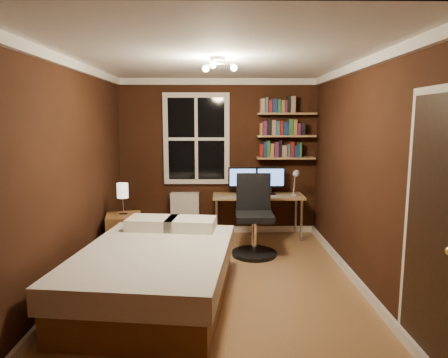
{
  "coord_description": "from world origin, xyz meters",
  "views": [
    {
      "loc": [
        0.02,
        -4.37,
        1.87
      ],
      "look_at": [
        0.08,
        0.45,
        1.14
      ],
      "focal_mm": 32.0,
      "sensor_mm": 36.0,
      "label": 1
    }
  ],
  "objects_px": {
    "nightstand": "(124,235)",
    "desk": "(258,199)",
    "radiator": "(185,213)",
    "desk_lamp": "(295,182)",
    "monitor_left": "(243,181)",
    "bed": "(155,273)",
    "monitor_right": "(271,181)",
    "bedside_lamp": "(123,199)",
    "office_chair": "(254,223)"
  },
  "relations": [
    {
      "from": "nightstand",
      "to": "desk",
      "type": "xyz_separation_m",
      "value": [
        1.92,
        0.86,
        0.33
      ]
    },
    {
      "from": "radiator",
      "to": "desk_lamp",
      "type": "height_order",
      "value": "desk_lamp"
    },
    {
      "from": "nightstand",
      "to": "monitor_left",
      "type": "height_order",
      "value": "monitor_left"
    },
    {
      "from": "desk",
      "to": "desk_lamp",
      "type": "distance_m",
      "value": 0.64
    },
    {
      "from": "desk",
      "to": "monitor_left",
      "type": "xyz_separation_m",
      "value": [
        -0.24,
        0.07,
        0.28
      ]
    },
    {
      "from": "bed",
      "to": "monitor_right",
      "type": "height_order",
      "value": "monitor_right"
    },
    {
      "from": "bedside_lamp",
      "to": "desk",
      "type": "relative_size",
      "value": 0.31
    },
    {
      "from": "bedside_lamp",
      "to": "desk",
      "type": "xyz_separation_m",
      "value": [
        1.92,
        0.86,
        -0.18
      ]
    },
    {
      "from": "nightstand",
      "to": "desk_lamp",
      "type": "xyz_separation_m",
      "value": [
        2.49,
        0.75,
        0.61
      ]
    },
    {
      "from": "desk_lamp",
      "to": "office_chair",
      "type": "distance_m",
      "value": 1.1
    },
    {
      "from": "nightstand",
      "to": "office_chair",
      "type": "distance_m",
      "value": 1.8
    },
    {
      "from": "desk",
      "to": "nightstand",
      "type": "bearing_deg",
      "value": -155.82
    },
    {
      "from": "monitor_right",
      "to": "radiator",
      "type": "bearing_deg",
      "value": 176.01
    },
    {
      "from": "monitor_left",
      "to": "desk",
      "type": "bearing_deg",
      "value": -16.53
    },
    {
      "from": "nightstand",
      "to": "monitor_right",
      "type": "relative_size",
      "value": 1.25
    },
    {
      "from": "desk_lamp",
      "to": "office_chair",
      "type": "relative_size",
      "value": 0.39
    },
    {
      "from": "nightstand",
      "to": "desk_lamp",
      "type": "bearing_deg",
      "value": 4.99
    },
    {
      "from": "nightstand",
      "to": "office_chair",
      "type": "bearing_deg",
      "value": -10.77
    },
    {
      "from": "bed",
      "to": "office_chair",
      "type": "distance_m",
      "value": 1.84
    },
    {
      "from": "radiator",
      "to": "office_chair",
      "type": "distance_m",
      "value": 1.45
    },
    {
      "from": "bed",
      "to": "monitor_left",
      "type": "bearing_deg",
      "value": 72.77
    },
    {
      "from": "bedside_lamp",
      "to": "monitor_right",
      "type": "relative_size",
      "value": 0.94
    },
    {
      "from": "bed",
      "to": "desk_lamp",
      "type": "bearing_deg",
      "value": 56.15
    },
    {
      "from": "bed",
      "to": "nightstand",
      "type": "xyz_separation_m",
      "value": [
        -0.65,
        1.4,
        -0.01
      ]
    },
    {
      "from": "bed",
      "to": "monitor_right",
      "type": "relative_size",
      "value": 4.77
    },
    {
      "from": "nightstand",
      "to": "radiator",
      "type": "bearing_deg",
      "value": 42.2
    },
    {
      "from": "radiator",
      "to": "desk",
      "type": "bearing_deg",
      "value": -8.12
    },
    {
      "from": "bedside_lamp",
      "to": "desk_lamp",
      "type": "height_order",
      "value": "desk_lamp"
    },
    {
      "from": "radiator",
      "to": "desk_lamp",
      "type": "bearing_deg",
      "value": -9.15
    },
    {
      "from": "desk",
      "to": "monitor_left",
      "type": "height_order",
      "value": "monitor_left"
    },
    {
      "from": "monitor_right",
      "to": "office_chair",
      "type": "xyz_separation_m",
      "value": [
        -0.34,
        -0.9,
        -0.46
      ]
    },
    {
      "from": "bed",
      "to": "desk",
      "type": "distance_m",
      "value": 2.62
    },
    {
      "from": "bedside_lamp",
      "to": "desk_lamp",
      "type": "bearing_deg",
      "value": 16.8
    },
    {
      "from": "bed",
      "to": "radiator",
      "type": "height_order",
      "value": "bed"
    },
    {
      "from": "radiator",
      "to": "office_chair",
      "type": "height_order",
      "value": "office_chair"
    },
    {
      "from": "bed",
      "to": "monitor_right",
      "type": "xyz_separation_m",
      "value": [
        1.48,
        2.33,
        0.6
      ]
    },
    {
      "from": "nightstand",
      "to": "desk_lamp",
      "type": "height_order",
      "value": "desk_lamp"
    },
    {
      "from": "desk",
      "to": "office_chair",
      "type": "bearing_deg",
      "value": -99.03
    },
    {
      "from": "desk_lamp",
      "to": "office_chair",
      "type": "bearing_deg",
      "value": -134.09
    },
    {
      "from": "desk",
      "to": "monitor_right",
      "type": "bearing_deg",
      "value": 19.26
    },
    {
      "from": "bed",
      "to": "bedside_lamp",
      "type": "height_order",
      "value": "bedside_lamp"
    },
    {
      "from": "desk",
      "to": "bed",
      "type": "bearing_deg",
      "value": -119.38
    },
    {
      "from": "desk",
      "to": "monitor_right",
      "type": "xyz_separation_m",
      "value": [
        0.2,
        0.07,
        0.28
      ]
    },
    {
      "from": "nightstand",
      "to": "desk",
      "type": "distance_m",
      "value": 2.13
    },
    {
      "from": "monitor_left",
      "to": "monitor_right",
      "type": "bearing_deg",
      "value": 0.0
    },
    {
      "from": "bed",
      "to": "radiator",
      "type": "distance_m",
      "value": 2.43
    },
    {
      "from": "bed",
      "to": "radiator",
      "type": "xyz_separation_m",
      "value": [
        0.1,
        2.43,
        0.05
      ]
    },
    {
      "from": "desk_lamp",
      "to": "monitor_right",
      "type": "bearing_deg",
      "value": 152.95
    },
    {
      "from": "radiator",
      "to": "monitor_left",
      "type": "bearing_deg",
      "value": -5.88
    },
    {
      "from": "radiator",
      "to": "monitor_left",
      "type": "distance_m",
      "value": 1.09
    }
  ]
}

